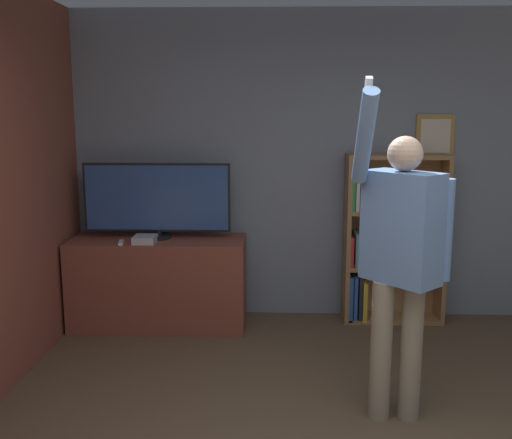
% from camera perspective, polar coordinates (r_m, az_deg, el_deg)
% --- Properties ---
extents(wall_back, '(6.21, 0.09, 2.70)m').
position_cam_1_polar(wall_back, '(5.34, 5.53, 5.04)').
color(wall_back, gray).
rests_on(wall_back, ground_plane).
extents(tv_ledge, '(1.48, 0.56, 0.77)m').
position_cam_1_polar(tv_ledge, '(5.25, -9.23, -5.93)').
color(tv_ledge, brown).
rests_on(tv_ledge, ground_plane).
extents(television, '(1.24, 0.22, 0.64)m').
position_cam_1_polar(television, '(5.13, -9.40, 1.91)').
color(television, black).
rests_on(television, tv_ledge).
extents(game_console, '(0.18, 0.21, 0.06)m').
position_cam_1_polar(game_console, '(5.03, -10.54, -1.86)').
color(game_console, silver).
rests_on(game_console, tv_ledge).
extents(remote_loose, '(0.06, 0.14, 0.02)m').
position_cam_1_polar(remote_loose, '(5.03, -12.73, -2.15)').
color(remote_loose, white).
rests_on(remote_loose, tv_ledge).
extents(bookshelf, '(0.86, 0.28, 1.47)m').
position_cam_1_polar(bookshelf, '(5.35, 12.11, -2.25)').
color(bookshelf, '#997047').
rests_on(bookshelf, ground_plane).
extents(person, '(0.59, 0.56, 2.03)m').
position_cam_1_polar(person, '(3.58, 13.62, -3.04)').
color(person, gray).
rests_on(person, ground_plane).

